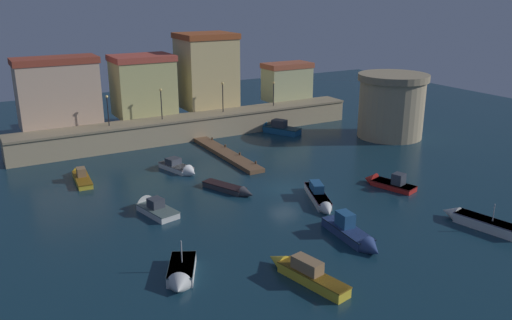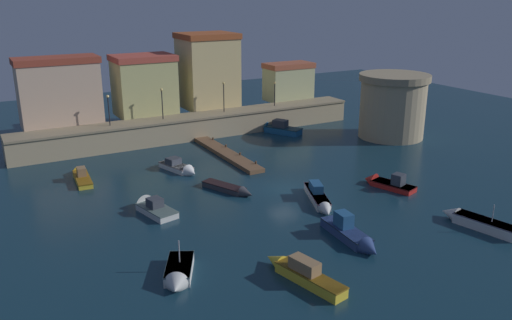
{
  "view_description": "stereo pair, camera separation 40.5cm",
  "coord_description": "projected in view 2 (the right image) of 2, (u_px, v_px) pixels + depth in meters",
  "views": [
    {
      "loc": [
        -24.54,
        -37.8,
        17.3
      ],
      "look_at": [
        0.0,
        5.21,
        1.31
      ],
      "focal_mm": 37.01,
      "sensor_mm": 36.0,
      "label": 1
    },
    {
      "loc": [
        -24.18,
        -38.0,
        17.3
      ],
      "look_at": [
        0.0,
        5.21,
        1.31
      ],
      "focal_mm": 37.01,
      "sensor_mm": 36.0,
      "label": 2
    }
  ],
  "objects": [
    {
      "name": "ground_plane",
      "position": [
        284.0,
        189.0,
        48.11
      ],
      "size": [
        111.82,
        111.82,
        0.0
      ],
      "primitive_type": "plane",
      "color": "#112D3D"
    },
    {
      "name": "moored_boat_4",
      "position": [
        181.0,
        168.0,
        52.62
      ],
      "size": [
        2.81,
        5.19,
        1.6
      ],
      "rotation": [
        0.0,
        0.0,
        -1.29
      ],
      "color": "white",
      "rests_on": "ground"
    },
    {
      "name": "mooring_buoy_0",
      "position": [
        243.0,
        167.0,
        54.07
      ],
      "size": [
        0.63,
        0.63,
        0.63
      ],
      "primitive_type": "sphere",
      "color": "red",
      "rests_on": "ground"
    },
    {
      "name": "moored_boat_6",
      "position": [
        476.0,
        221.0,
        40.31
      ],
      "size": [
        2.54,
        6.21,
        2.41
      ],
      "rotation": [
        0.0,
        0.0,
        1.78
      ],
      "color": "silver",
      "rests_on": "ground"
    },
    {
      "name": "quay_lamp_1",
      "position": [
        162.0,
        99.0,
        61.49
      ],
      "size": [
        0.32,
        0.32,
        3.65
      ],
      "color": "black",
      "rests_on": "quay_wall"
    },
    {
      "name": "moored_boat_0",
      "position": [
        386.0,
        183.0,
        48.53
      ],
      "size": [
        2.89,
        5.25,
        2.0
      ],
      "rotation": [
        0.0,
        0.0,
        1.87
      ],
      "color": "red",
      "rests_on": "ground"
    },
    {
      "name": "moored_boat_2",
      "position": [
        301.0,
        272.0,
        32.91
      ],
      "size": [
        2.46,
        6.57,
        1.71
      ],
      "rotation": [
        0.0,
        0.0,
        1.78
      ],
      "color": "gold",
      "rests_on": "ground"
    },
    {
      "name": "moored_boat_10",
      "position": [
        231.0,
        189.0,
        47.28
      ],
      "size": [
        3.22,
        5.48,
        1.12
      ],
      "rotation": [
        0.0,
        0.0,
        -1.17
      ],
      "color": "#333338",
      "rests_on": "ground"
    },
    {
      "name": "quay_wall",
      "position": [
        196.0,
        126.0,
        64.57
      ],
      "size": [
        43.02,
        3.71,
        2.78
      ],
      "color": "tan",
      "rests_on": "ground"
    },
    {
      "name": "quay_lamp_3",
      "position": [
        275.0,
        90.0,
        68.72
      ],
      "size": [
        0.32,
        0.32,
        3.19
      ],
      "color": "black",
      "rests_on": "quay_wall"
    },
    {
      "name": "quay_lamp_2",
      "position": [
        224.0,
        92.0,
        65.19
      ],
      "size": [
        0.32,
        0.32,
        3.75
      ],
      "color": "black",
      "rests_on": "quay_wall"
    },
    {
      "name": "pier_dock",
      "position": [
        227.0,
        154.0,
        57.74
      ],
      "size": [
        1.72,
        13.86,
        0.7
      ],
      "color": "brown",
      "rests_on": "ground"
    },
    {
      "name": "moored_boat_9",
      "position": [
        151.0,
        207.0,
        43.21
      ],
      "size": [
        2.72,
        5.14,
        1.84
      ],
      "rotation": [
        0.0,
        0.0,
        1.79
      ],
      "color": "silver",
      "rests_on": "ground"
    },
    {
      "name": "moored_boat_7",
      "position": [
        352.0,
        235.0,
        37.96
      ],
      "size": [
        1.99,
        6.3,
        2.11
      ],
      "rotation": [
        0.0,
        0.0,
        -1.66
      ],
      "color": "navy",
      "rests_on": "ground"
    },
    {
      "name": "moored_boat_5",
      "position": [
        81.0,
        175.0,
        50.59
      ],
      "size": [
        1.7,
        5.99,
        1.66
      ],
      "rotation": [
        0.0,
        0.0,
        1.5
      ],
      "color": "gold",
      "rests_on": "ground"
    },
    {
      "name": "moored_boat_8",
      "position": [
        319.0,
        198.0,
        44.82
      ],
      "size": [
        3.6,
        6.64,
        1.62
      ],
      "rotation": [
        0.0,
        0.0,
        -1.96
      ],
      "color": "silver",
      "rests_on": "ground"
    },
    {
      "name": "moored_boat_1",
      "position": [
        178.0,
        274.0,
        32.91
      ],
      "size": [
        3.43,
        4.67,
        2.62
      ],
      "rotation": [
        0.0,
        0.0,
        -2.04
      ],
      "color": "silver",
      "rests_on": "ground"
    },
    {
      "name": "old_town_backdrop",
      "position": [
        167.0,
        80.0,
        65.59
      ],
      "size": [
        38.27,
        6.2,
        9.57
      ],
      "color": "#D3AF91",
      "rests_on": "ground"
    },
    {
      "name": "quay_lamp_0",
      "position": [
        108.0,
        105.0,
        58.62
      ],
      "size": [
        0.32,
        0.32,
        3.46
      ],
      "color": "black",
      "rests_on": "quay_wall"
    },
    {
      "name": "moored_boat_3",
      "position": [
        277.0,
        128.0,
        67.04
      ],
      "size": [
        4.29,
        5.99,
        2.14
      ],
      "rotation": [
        0.0,
        0.0,
        2.06
      ],
      "color": "#195689",
      "rests_on": "ground"
    },
    {
      "name": "fortress_tower",
      "position": [
        393.0,
        106.0,
        64.0
      ],
      "size": [
        8.44,
        8.44,
        7.74
      ],
      "color": "tan",
      "rests_on": "ground"
    }
  ]
}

